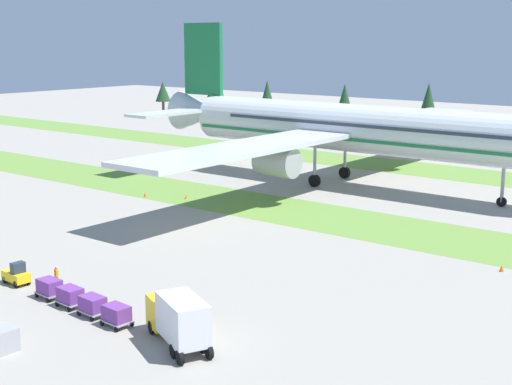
% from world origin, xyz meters
% --- Properties ---
extents(grass_strip_near, '(320.00, 12.14, 0.01)m').
position_xyz_m(grass_strip_near, '(0.00, 45.16, 0.00)').
color(grass_strip_near, olive).
rests_on(grass_strip_near, ground).
extents(grass_strip_far, '(320.00, 12.14, 0.01)m').
position_xyz_m(grass_strip_far, '(0.00, 81.45, 0.00)').
color(grass_strip_far, olive).
rests_on(grass_strip_far, ground).
extents(airliner, '(63.61, 78.03, 22.74)m').
position_xyz_m(airliner, '(-7.87, 63.31, 8.15)').
color(airliner, silver).
rests_on(airliner, ground).
extents(baggage_tug, '(2.68, 1.47, 1.97)m').
position_xyz_m(baggage_tug, '(-6.73, 9.18, 0.81)').
color(baggage_tug, yellow).
rests_on(baggage_tug, ground).
extents(cargo_dolly_lead, '(2.30, 1.65, 1.55)m').
position_xyz_m(cargo_dolly_lead, '(-1.72, 8.84, 0.92)').
color(cargo_dolly_lead, '#A3A3A8').
rests_on(cargo_dolly_lead, ground).
extents(cargo_dolly_second, '(2.30, 1.65, 1.55)m').
position_xyz_m(cargo_dolly_second, '(1.18, 8.64, 0.92)').
color(cargo_dolly_second, '#A3A3A8').
rests_on(cargo_dolly_second, ground).
extents(cargo_dolly_third, '(2.30, 1.65, 1.55)m').
position_xyz_m(cargo_dolly_third, '(4.07, 8.44, 0.92)').
color(cargo_dolly_third, '#A3A3A8').
rests_on(cargo_dolly_third, ground).
extents(cargo_dolly_fourth, '(2.30, 1.65, 1.55)m').
position_xyz_m(cargo_dolly_fourth, '(6.96, 8.24, 0.92)').
color(cargo_dolly_fourth, '#A3A3A8').
rests_on(cargo_dolly_fourth, ground).
extents(catering_truck, '(7.27, 5.06, 3.58)m').
position_xyz_m(catering_truck, '(12.78, 8.62, 1.95)').
color(catering_truck, yellow).
rests_on(catering_truck, ground).
extents(ground_crew_marshaller, '(0.46, 0.38, 1.74)m').
position_xyz_m(ground_crew_marshaller, '(-3.64, 10.96, 0.95)').
color(ground_crew_marshaller, black).
rests_on(ground_crew_marshaller, ground).
extents(uld_container_3, '(2.04, 1.65, 1.58)m').
position_xyz_m(uld_container_3, '(4.15, 0.71, 0.79)').
color(uld_container_3, '#A3A3A8').
rests_on(uld_container_3, ground).
extents(taxiway_marker_0, '(0.44, 0.44, 0.58)m').
position_xyz_m(taxiway_marker_0, '(24.16, 37.95, 0.29)').
color(taxiway_marker_0, orange).
rests_on(taxiway_marker_0, ground).
extents(taxiway_marker_1, '(0.44, 0.44, 0.51)m').
position_xyz_m(taxiway_marker_1, '(-18.79, 42.44, 0.26)').
color(taxiway_marker_1, orange).
rests_on(taxiway_marker_1, ground).
extents(taxiway_marker_2, '(0.44, 0.44, 0.62)m').
position_xyz_m(taxiway_marker_2, '(-23.83, 40.02, 0.31)').
color(taxiway_marker_2, orange).
rests_on(taxiway_marker_2, ground).
extents(distant_tree_line, '(202.85, 10.64, 11.90)m').
position_xyz_m(distant_tree_line, '(-5.67, 115.71, 6.75)').
color(distant_tree_line, '#4C3823').
rests_on(distant_tree_line, ground).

